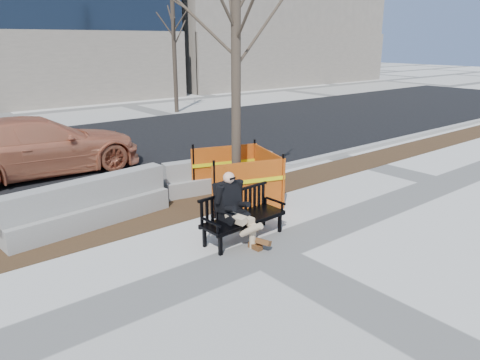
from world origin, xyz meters
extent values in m
plane|color=beige|center=(0.00, 0.00, 0.00)|extent=(120.00, 120.00, 0.00)
cube|color=#47301C|center=(0.00, 2.60, 0.00)|extent=(40.00, 1.20, 0.02)
cube|color=black|center=(0.00, 8.80, 0.00)|extent=(60.00, 10.40, 0.01)
cube|color=#9E9B93|center=(0.00, 3.55, 0.06)|extent=(60.00, 0.25, 0.12)
imported|color=#C8724E|center=(-1.57, 7.33, 0.00)|extent=(5.45, 2.30, 1.57)
camera|label=1|loc=(-4.75, -5.27, 3.51)|focal=33.77mm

